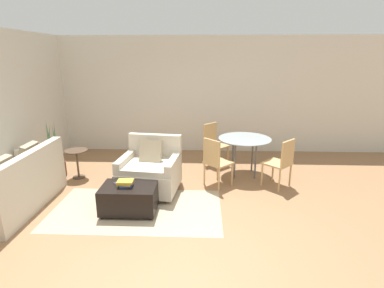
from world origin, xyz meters
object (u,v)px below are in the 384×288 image
(armchair, at_px, (150,171))
(potted_plant, at_px, (54,166))
(dining_chair_near_left, at_px, (215,159))
(side_table, at_px, (77,158))
(dining_chair_far_left, at_px, (213,141))
(book_stack, at_px, (125,183))
(dining_chair_near_right, at_px, (282,160))
(couch, at_px, (15,189))
(ottoman, at_px, (129,198))
(dining_table, at_px, (245,143))
(tv_remote_primary, at_px, (116,184))

(armchair, distance_m, potted_plant, 2.08)
(armchair, relative_size, dining_chair_near_left, 1.18)
(side_table, distance_m, dining_chair_far_left, 2.79)
(side_table, bearing_deg, book_stack, -45.54)
(dining_chair_near_right, bearing_deg, armchair, -174.66)
(armchair, xyz_separation_m, side_table, (-1.51, 0.51, 0.04))
(book_stack, relative_size, potted_plant, 0.21)
(dining_chair_near_left, xyz_separation_m, dining_chair_near_right, (1.17, 0.00, 0.00))
(couch, relative_size, book_stack, 7.52)
(ottoman, height_order, dining_table, dining_table)
(tv_remote_primary, xyz_separation_m, side_table, (-1.11, 1.21, -0.03))
(armchair, xyz_separation_m, dining_chair_near_right, (2.31, 0.22, 0.16))
(potted_plant, height_order, dining_chair_far_left, potted_plant)
(ottoman, xyz_separation_m, tv_remote_primary, (-0.21, 0.07, 0.20))
(dining_chair_far_left, bearing_deg, couch, -145.97)
(book_stack, height_order, side_table, side_table)
(potted_plant, bearing_deg, dining_chair_near_left, -6.32)
(side_table, xyz_separation_m, dining_chair_near_left, (2.65, -0.30, 0.12))
(ottoman, distance_m, dining_chair_far_left, 2.55)
(dining_chair_far_left, bearing_deg, ottoman, -121.62)
(side_table, distance_m, dining_chair_near_right, 3.83)
(couch, bearing_deg, ottoman, -1.80)
(book_stack, relative_size, dining_chair_near_right, 0.26)
(couch, height_order, potted_plant, potted_plant)
(dining_chair_near_right, height_order, dining_chair_far_left, same)
(book_stack, relative_size, side_table, 0.42)
(dining_chair_near_left, relative_size, dining_chair_far_left, 1.00)
(book_stack, bearing_deg, dining_table, 39.06)
(dining_table, height_order, dining_chair_near_left, dining_chair_near_left)
(dining_chair_near_right, bearing_deg, potted_plant, 175.40)
(dining_chair_near_left, relative_size, dining_chair_near_right, 1.00)
(side_table, bearing_deg, armchair, -18.84)
(armchair, bearing_deg, dining_table, 24.98)
(armchair, xyz_separation_m, ottoman, (-0.19, -0.77, -0.13))
(book_stack, xyz_separation_m, dining_table, (1.96, 1.59, 0.18))
(armchair, distance_m, dining_chair_far_left, 1.80)
(potted_plant, relative_size, dining_chair_far_left, 1.29)
(potted_plant, bearing_deg, tv_remote_primary, -38.29)
(dining_chair_near_left, bearing_deg, armchair, -169.24)
(couch, relative_size, dining_chair_near_right, 1.98)
(tv_remote_primary, xyz_separation_m, dining_table, (2.12, 1.50, 0.23))
(couch, distance_m, dining_chair_far_left, 3.76)
(armchair, xyz_separation_m, potted_plant, (-2.00, 0.56, -0.14))
(potted_plant, height_order, dining_chair_near_left, potted_plant)
(side_table, bearing_deg, tv_remote_primary, -47.56)
(dining_table, xyz_separation_m, dining_chair_far_left, (-0.59, 0.59, -0.14))
(armchair, height_order, dining_table, armchair)
(couch, xyz_separation_m, dining_table, (3.70, 1.51, 0.34))
(dining_table, height_order, dining_chair_far_left, dining_chair_far_left)
(ottoman, xyz_separation_m, dining_chair_near_right, (2.50, 0.98, 0.29))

